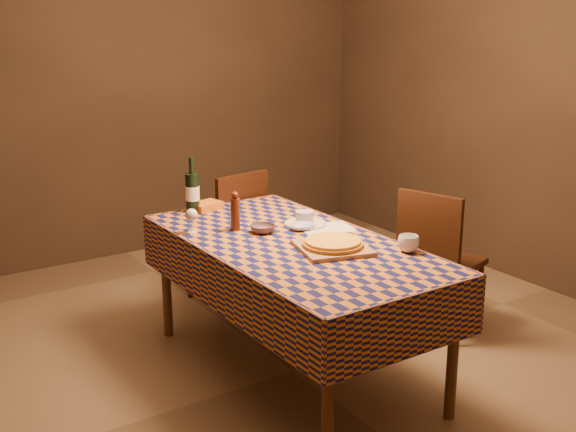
{
  "coord_description": "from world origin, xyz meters",
  "views": [
    {
      "loc": [
        -2.06,
        -3.04,
        1.96
      ],
      "look_at": [
        0.0,
        0.05,
        0.9
      ],
      "focal_mm": 45.0,
      "sensor_mm": 36.0,
      "label": 1
    }
  ],
  "objects_px": {
    "cutting_board": "(333,248)",
    "wine_bottle": "(192,192)",
    "dining_table": "(293,255)",
    "chair_far": "(232,230)",
    "pizza": "(333,243)",
    "white_plate": "(306,224)",
    "bowl": "(263,229)",
    "chair_right": "(436,255)"
  },
  "relations": [
    {
      "from": "dining_table",
      "to": "chair_far",
      "type": "xyz_separation_m",
      "value": [
        0.23,
        1.08,
        -0.17
      ]
    },
    {
      "from": "bowl",
      "to": "chair_far",
      "type": "height_order",
      "value": "chair_far"
    },
    {
      "from": "cutting_board",
      "to": "wine_bottle",
      "type": "distance_m",
      "value": 1.09
    },
    {
      "from": "dining_table",
      "to": "pizza",
      "type": "bearing_deg",
      "value": -68.09
    },
    {
      "from": "pizza",
      "to": "white_plate",
      "type": "height_order",
      "value": "pizza"
    },
    {
      "from": "white_plate",
      "to": "chair_right",
      "type": "xyz_separation_m",
      "value": [
        0.78,
        -0.29,
        -0.25
      ]
    },
    {
      "from": "wine_bottle",
      "to": "cutting_board",
      "type": "bearing_deg",
      "value": -75.3
    },
    {
      "from": "bowl",
      "to": "chair_right",
      "type": "height_order",
      "value": "chair_right"
    },
    {
      "from": "dining_table",
      "to": "chair_right",
      "type": "xyz_separation_m",
      "value": [
        1.01,
        -0.07,
        -0.17
      ]
    },
    {
      "from": "dining_table",
      "to": "wine_bottle",
      "type": "distance_m",
      "value": 0.87
    },
    {
      "from": "pizza",
      "to": "wine_bottle",
      "type": "relative_size",
      "value": 1.22
    },
    {
      "from": "pizza",
      "to": "bowl",
      "type": "bearing_deg",
      "value": 107.16
    },
    {
      "from": "pizza",
      "to": "white_plate",
      "type": "relative_size",
      "value": 1.71
    },
    {
      "from": "dining_table",
      "to": "white_plate",
      "type": "height_order",
      "value": "white_plate"
    },
    {
      "from": "chair_far",
      "to": "chair_right",
      "type": "relative_size",
      "value": 1.0
    },
    {
      "from": "dining_table",
      "to": "cutting_board",
      "type": "bearing_deg",
      "value": -68.09
    },
    {
      "from": "wine_bottle",
      "to": "chair_far",
      "type": "bearing_deg",
      "value": 31.69
    },
    {
      "from": "pizza",
      "to": "bowl",
      "type": "distance_m",
      "value": 0.48
    },
    {
      "from": "dining_table",
      "to": "wine_bottle",
      "type": "relative_size",
      "value": 5.41
    },
    {
      "from": "white_plate",
      "to": "bowl",
      "type": "bearing_deg",
      "value": 177.43
    },
    {
      "from": "wine_bottle",
      "to": "chair_far",
      "type": "relative_size",
      "value": 0.37
    },
    {
      "from": "dining_table",
      "to": "chair_far",
      "type": "distance_m",
      "value": 1.12
    },
    {
      "from": "bowl",
      "to": "chair_far",
      "type": "xyz_separation_m",
      "value": [
        0.28,
        0.85,
        -0.27
      ]
    },
    {
      "from": "wine_bottle",
      "to": "bowl",
      "type": "bearing_deg",
      "value": -77.23
    },
    {
      "from": "dining_table",
      "to": "cutting_board",
      "type": "height_order",
      "value": "cutting_board"
    },
    {
      "from": "pizza",
      "to": "chair_far",
      "type": "bearing_deg",
      "value": 83.95
    },
    {
      "from": "bowl",
      "to": "white_plate",
      "type": "distance_m",
      "value": 0.28
    },
    {
      "from": "cutting_board",
      "to": "bowl",
      "type": "relative_size",
      "value": 2.48
    },
    {
      "from": "dining_table",
      "to": "wine_bottle",
      "type": "bearing_deg",
      "value": 102.61
    },
    {
      "from": "pizza",
      "to": "chair_far",
      "type": "distance_m",
      "value": 1.34
    },
    {
      "from": "chair_far",
      "to": "chair_right",
      "type": "bearing_deg",
      "value": -55.75
    },
    {
      "from": "cutting_board",
      "to": "wine_bottle",
      "type": "bearing_deg",
      "value": 104.7
    },
    {
      "from": "cutting_board",
      "to": "chair_far",
      "type": "bearing_deg",
      "value": 83.95
    },
    {
      "from": "wine_bottle",
      "to": "pizza",
      "type": "bearing_deg",
      "value": -75.3
    },
    {
      "from": "pizza",
      "to": "bowl",
      "type": "xyz_separation_m",
      "value": [
        -0.14,
        0.46,
        -0.02
      ]
    },
    {
      "from": "chair_right",
      "to": "chair_far",
      "type": "bearing_deg",
      "value": 124.25
    },
    {
      "from": "bowl",
      "to": "pizza",
      "type": "bearing_deg",
      "value": -72.84
    },
    {
      "from": "dining_table",
      "to": "bowl",
      "type": "bearing_deg",
      "value": 102.18
    },
    {
      "from": "bowl",
      "to": "wine_bottle",
      "type": "distance_m",
      "value": 0.62
    },
    {
      "from": "bowl",
      "to": "wine_bottle",
      "type": "relative_size",
      "value": 0.41
    },
    {
      "from": "wine_bottle",
      "to": "chair_right",
      "type": "relative_size",
      "value": 0.37
    },
    {
      "from": "white_plate",
      "to": "chair_right",
      "type": "bearing_deg",
      "value": -20.28
    }
  ]
}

